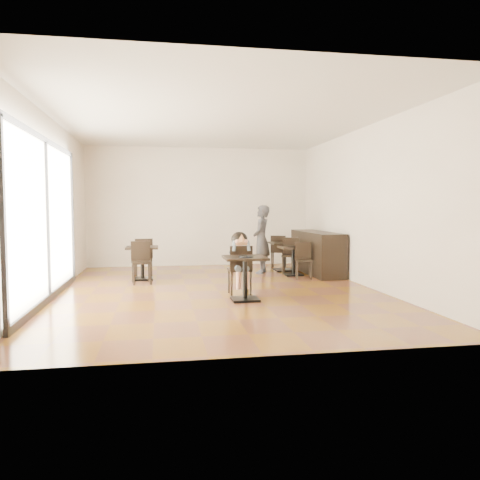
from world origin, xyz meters
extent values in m
cube|color=brown|center=(0.00, 0.00, 0.00)|extent=(6.00, 8.00, 0.01)
cube|color=silver|center=(0.00, 0.00, 3.20)|extent=(6.00, 8.00, 0.01)
cube|color=silver|center=(0.00, 4.00, 1.60)|extent=(6.00, 0.01, 3.20)
cube|color=silver|center=(0.00, -4.00, 1.60)|extent=(6.00, 0.01, 3.20)
cube|color=silver|center=(-3.00, 0.00, 1.60)|extent=(0.01, 8.00, 3.20)
cube|color=silver|center=(3.00, 0.00, 1.60)|extent=(0.01, 8.00, 3.20)
cube|color=white|center=(-2.97, -0.50, 1.40)|extent=(0.04, 4.50, 2.60)
cylinder|color=black|center=(0.34, -1.11, 0.76)|extent=(0.25, 0.25, 0.02)
imported|color=#38383E|center=(1.33, 2.20, 0.82)|extent=(0.58, 0.70, 1.64)
cube|color=black|center=(2.65, 2.00, 0.50)|extent=(0.60, 2.40, 1.00)
camera|label=1|loc=(-1.07, -8.77, 1.59)|focal=35.00mm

